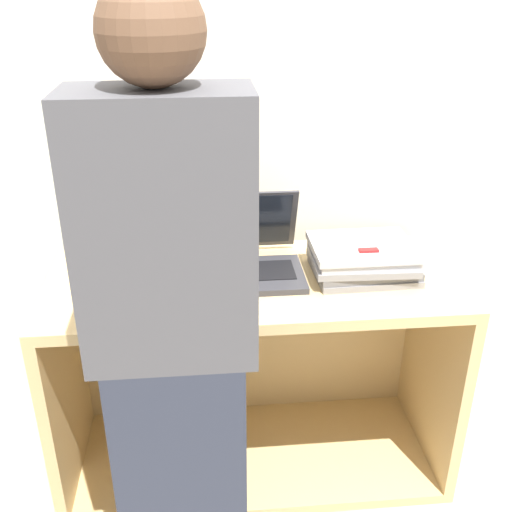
{
  "coord_description": "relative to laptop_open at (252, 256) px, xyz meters",
  "views": [
    {
      "loc": [
        -0.15,
        -1.4,
        1.66
      ],
      "look_at": [
        0.0,
        0.2,
        0.88
      ],
      "focal_mm": 42.0,
      "sensor_mm": 36.0,
      "label": 1
    }
  ],
  "objects": [
    {
      "name": "laptop_open",
      "position": [
        0.0,
        0.0,
        0.0
      ],
      "size": [
        0.32,
        0.34,
        0.25
      ],
      "color": "#333338",
      "rests_on": "cart"
    },
    {
      "name": "person",
      "position": [
        -0.24,
        -0.5,
        0.03
      ],
      "size": [
        0.4,
        0.53,
        1.65
      ],
      "color": "#2D3342",
      "rests_on": "ground_plane"
    },
    {
      "name": "wall_back",
      "position": [
        0.0,
        0.33,
        0.39
      ],
      "size": [
        8.0,
        0.05,
        2.4
      ],
      "color": "silver",
      "rests_on": "ground_plane"
    },
    {
      "name": "cart",
      "position": [
        0.0,
        0.02,
        -0.43
      ],
      "size": [
        1.32,
        0.56,
        0.76
      ],
      "color": "tan",
      "rests_on": "ground_plane"
    },
    {
      "name": "laptop_stack_left",
      "position": [
        -0.35,
        -0.05,
        -0.01
      ],
      "size": [
        0.35,
        0.27,
        0.09
      ],
      "color": "gray",
      "rests_on": "cart"
    },
    {
      "name": "laptop_stack_right",
      "position": [
        0.35,
        -0.06,
        0.0
      ],
      "size": [
        0.34,
        0.26,
        0.11
      ],
      "color": "gray",
      "rests_on": "cart"
    },
    {
      "name": "inventory_tag",
      "position": [
        0.35,
        -0.12,
        0.06
      ],
      "size": [
        0.06,
        0.02,
        0.01
      ],
      "color": "red",
      "rests_on": "laptop_stack_right"
    }
  ]
}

